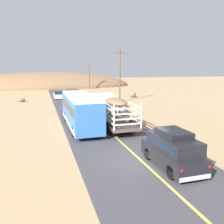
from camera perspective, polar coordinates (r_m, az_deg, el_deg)
The scene contains 12 objects.
ground_plane at distance 15.37m, azimuth 7.16°, elevation -11.77°, with size 240.00×240.00×0.00m, color tan.
road_surface at distance 15.37m, azimuth 7.16°, elevation -11.73°, with size 8.00×120.00×0.02m, color #423F44.
road_centre_line at distance 15.36m, azimuth 7.16°, elevation -11.69°, with size 0.16×117.60×0.00m, color #D8CC4C.
suv_near at distance 14.41m, azimuth 14.54°, elevation -8.71°, with size 1.90×4.62×2.29m.
livestock_truck at distance 25.21m, azimuth -1.23°, elevation 1.44°, with size 2.53×9.70×3.02m.
bus at distance 23.31m, azimuth -7.71°, elevation 0.47°, with size 2.54×10.00×3.21m.
car_far at distance 46.44m, azimuth -12.87°, elevation 4.08°, with size 1.80×4.40×1.46m.
power_pole_mid at distance 40.06m, azimuth 1.91°, elevation 9.14°, with size 2.20×0.24×8.90m.
power_pole_far at distance 65.25m, azimuth -5.57°, elevation 8.95°, with size 2.20×0.24×7.21m.
boulder_mid_field at distance 47.00m, azimuth 5.06°, elevation 4.28°, with size 1.24×1.39×1.22m, color #756656.
boulder_far_horizon at distance 43.68m, azimuth -21.10°, elevation 2.74°, with size 1.13×0.93×0.65m, color #756656.
distant_hill at distance 76.00m, azimuth -15.63°, elevation 5.92°, with size 53.37×22.85×9.03m, color olive.
Camera 1 is at (-5.89, -12.93, 5.86)m, focal length 37.62 mm.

